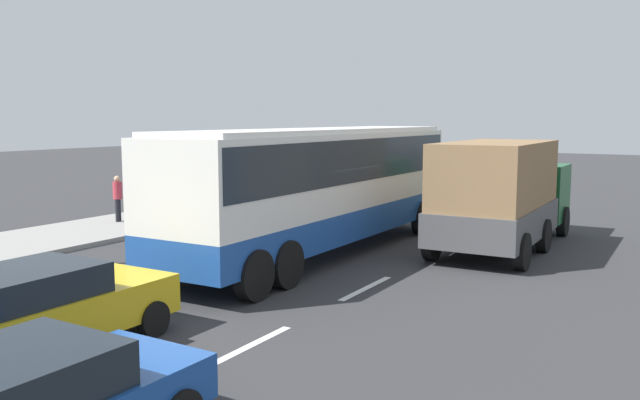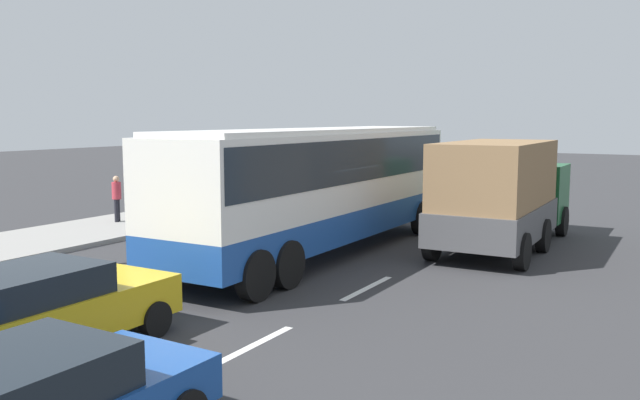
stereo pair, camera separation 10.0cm
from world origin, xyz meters
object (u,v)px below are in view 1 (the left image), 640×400
cargo_truck (503,192)px  pedestrian_near_curb (118,195)px  car_yellow_taxi (28,312)px  coach_bus (321,177)px

cargo_truck → pedestrian_near_curb: 13.18m
cargo_truck → pedestrian_near_curb: cargo_truck is taller
cargo_truck → pedestrian_near_curb: bearing=101.4°
pedestrian_near_curb → car_yellow_taxi: bearing=105.0°
cargo_truck → car_yellow_taxi: bearing=162.3°
coach_bus → car_yellow_taxi: bearing=-178.8°
coach_bus → pedestrian_near_curb: 8.83m
coach_bus → pedestrian_near_curb: size_ratio=7.42×
car_yellow_taxi → pedestrian_near_curb: pedestrian_near_curb is taller
car_yellow_taxi → pedestrian_near_curb: bearing=41.9°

